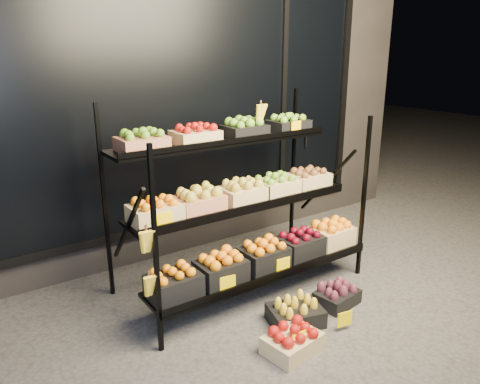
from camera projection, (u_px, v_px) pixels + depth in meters
ground at (288, 316)px, 3.76m from camera, size 24.00×24.00×0.00m
building at (143, 76)px, 5.25m from camera, size 6.00×2.08×3.50m
display_rack at (243, 204)px, 3.98m from camera, size 2.18×1.02×1.70m
tag_floor_a at (299, 345)px, 3.29m from camera, size 0.13×0.01×0.12m
tag_floor_b at (345, 324)px, 3.55m from camera, size 0.13×0.01×0.12m
floor_crate_left at (292, 340)px, 3.29m from camera, size 0.42×0.33×0.20m
floor_crate_midleft at (295, 312)px, 3.63m from camera, size 0.47×0.40×0.20m
floor_crate_right at (337, 295)px, 3.90m from camera, size 0.38×0.30×0.19m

